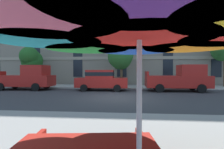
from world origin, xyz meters
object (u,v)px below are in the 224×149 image
pickup_red (27,78)px  pickup_red_midblock (180,79)px  street_tree_middle (121,57)px  street_tree_left (31,60)px  sedan_red (101,80)px  patio_umbrella (139,22)px

pickup_red → pickup_red_midblock: bearing=0.0°
pickup_red_midblock → street_tree_middle: street_tree_middle is taller
pickup_red_midblock → street_tree_left: bearing=167.9°
street_tree_middle → sedan_red: bearing=-115.7°
street_tree_left → patio_umbrella: 19.12m
pickup_red → patio_umbrella: (9.13, -12.70, 1.20)m
pickup_red → pickup_red_midblock: size_ratio=1.00×
pickup_red → street_tree_middle: size_ratio=1.11×
pickup_red_midblock → patio_umbrella: bearing=-108.3°
street_tree_left → pickup_red_midblock: bearing=-12.1°
pickup_red → street_tree_left: size_ratio=1.19×
pickup_red → patio_umbrella: patio_umbrella is taller
sedan_red → street_tree_left: street_tree_left is taller
sedan_red → street_tree_middle: 4.20m
pickup_red_midblock → patio_umbrella: (-4.21, -12.70, 1.20)m
street_tree_middle → patio_umbrella: size_ratio=1.37×
pickup_red_midblock → street_tree_left: street_tree_left is taller
pickup_red_midblock → street_tree_left: 15.28m
sedan_red → patio_umbrella: size_ratio=1.31×
pickup_red_midblock → street_tree_middle: size_ratio=1.11×
street_tree_middle → patio_umbrella: 15.96m
sedan_red → patio_umbrella: 12.98m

